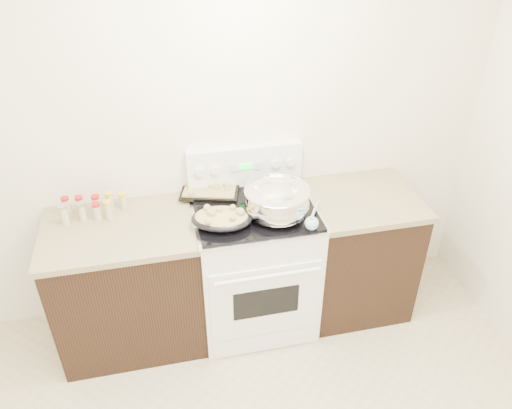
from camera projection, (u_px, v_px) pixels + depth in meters
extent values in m
cube|color=#EFE9CE|center=(187.00, 130.00, 3.12)|extent=(4.00, 0.05, 2.70)
cube|color=black|center=(130.00, 286.00, 3.25)|extent=(0.90, 0.64, 0.88)
cube|color=brown|center=(119.00, 230.00, 3.00)|extent=(0.93, 0.67, 0.04)
cube|color=black|center=(355.00, 253.00, 3.53)|extent=(0.70, 0.64, 0.88)
cube|color=brown|center=(362.00, 199.00, 3.28)|extent=(0.73, 0.67, 0.04)
cube|color=white|center=(254.00, 267.00, 3.38)|extent=(0.76, 0.66, 0.92)
cube|color=white|center=(266.00, 302.00, 3.11)|extent=(0.70, 0.01, 0.55)
cube|color=black|center=(266.00, 303.00, 3.11)|extent=(0.42, 0.01, 0.22)
cylinder|color=white|center=(268.00, 276.00, 2.94)|extent=(0.65, 0.02, 0.02)
cube|color=white|center=(265.00, 343.00, 3.32)|extent=(0.70, 0.01, 0.14)
cube|color=silver|center=(254.00, 210.00, 3.13)|extent=(0.78, 0.68, 0.01)
cube|color=black|center=(254.00, 208.00, 3.12)|extent=(0.74, 0.64, 0.01)
cube|color=white|center=(245.00, 166.00, 3.28)|extent=(0.76, 0.07, 0.28)
cylinder|color=white|center=(200.00, 172.00, 3.18)|extent=(0.06, 0.02, 0.06)
cylinder|color=white|center=(215.00, 171.00, 3.20)|extent=(0.06, 0.02, 0.06)
cylinder|color=white|center=(276.00, 164.00, 3.27)|extent=(0.06, 0.02, 0.06)
cylinder|color=white|center=(290.00, 162.00, 3.29)|extent=(0.06, 0.02, 0.06)
cube|color=#19E533|center=(246.00, 167.00, 3.24)|extent=(0.09, 0.00, 0.04)
cube|color=silver|center=(234.00, 168.00, 3.22)|extent=(0.05, 0.00, 0.05)
cube|color=silver|center=(258.00, 166.00, 3.25)|extent=(0.05, 0.00, 0.05)
ellipsoid|color=silver|center=(277.00, 204.00, 3.01)|extent=(0.48, 0.48, 0.24)
cylinder|color=silver|center=(277.00, 214.00, 3.05)|extent=(0.22, 0.22, 0.01)
torus|color=silver|center=(277.00, 191.00, 2.96)|extent=(0.40, 0.40, 0.02)
cylinder|color=silver|center=(277.00, 200.00, 2.99)|extent=(0.38, 0.38, 0.13)
cylinder|color=brown|center=(277.00, 192.00, 2.96)|extent=(0.35, 0.35, 0.00)
cube|color=#FFF9BC|center=(291.00, 189.00, 2.98)|extent=(0.04, 0.04, 0.03)
cube|color=#FFF9BC|center=(287.00, 190.00, 2.97)|extent=(0.04, 0.04, 0.03)
cube|color=#FFF9BC|center=(294.00, 193.00, 2.95)|extent=(0.05, 0.05, 0.03)
cube|color=#FFF9BC|center=(276.00, 190.00, 2.98)|extent=(0.04, 0.04, 0.03)
cube|color=#FFF9BC|center=(277.00, 197.00, 2.91)|extent=(0.05, 0.05, 0.03)
cube|color=#FFF9BC|center=(271.00, 187.00, 3.01)|extent=(0.03, 0.03, 0.03)
cube|color=#FFF9BC|center=(256.00, 189.00, 2.99)|extent=(0.03, 0.03, 0.02)
cube|color=#FFF9BC|center=(262.00, 192.00, 2.95)|extent=(0.04, 0.04, 0.02)
cube|color=#FFF9BC|center=(270.00, 189.00, 2.98)|extent=(0.04, 0.04, 0.03)
cube|color=#FFF9BC|center=(268.00, 192.00, 2.95)|extent=(0.05, 0.05, 0.03)
ellipsoid|color=black|center=(221.00, 219.00, 2.94)|extent=(0.41, 0.33, 0.08)
ellipsoid|color=tan|center=(221.00, 217.00, 2.94)|extent=(0.37, 0.30, 0.06)
sphere|color=tan|center=(233.00, 218.00, 2.87)|extent=(0.04, 0.04, 0.04)
sphere|color=tan|center=(212.00, 213.00, 2.91)|extent=(0.04, 0.04, 0.04)
sphere|color=tan|center=(208.00, 222.00, 2.84)|extent=(0.04, 0.04, 0.04)
sphere|color=tan|center=(240.00, 212.00, 2.92)|extent=(0.05, 0.05, 0.05)
sphere|color=tan|center=(233.00, 207.00, 2.96)|extent=(0.04, 0.04, 0.04)
sphere|color=tan|center=(210.00, 212.00, 2.92)|extent=(0.04, 0.04, 0.04)
sphere|color=tan|center=(207.00, 208.00, 2.96)|extent=(0.05, 0.05, 0.05)
sphere|color=tan|center=(220.00, 210.00, 2.94)|extent=(0.04, 0.04, 0.04)
cube|color=black|center=(210.00, 190.00, 3.27)|extent=(0.43, 0.35, 0.02)
cube|color=tan|center=(210.00, 189.00, 3.26)|extent=(0.38, 0.31, 0.02)
sphere|color=tan|center=(227.00, 186.00, 3.26)|extent=(0.04, 0.04, 0.04)
sphere|color=tan|center=(210.00, 186.00, 3.27)|extent=(0.03, 0.03, 0.03)
sphere|color=tan|center=(228.00, 189.00, 3.24)|extent=(0.04, 0.04, 0.04)
sphere|color=tan|center=(213.00, 187.00, 3.26)|extent=(0.04, 0.04, 0.04)
sphere|color=tan|center=(227.00, 182.00, 3.31)|extent=(0.03, 0.03, 0.03)
sphere|color=tan|center=(225.00, 185.00, 3.28)|extent=(0.03, 0.03, 0.03)
sphere|color=tan|center=(189.00, 186.00, 3.27)|extent=(0.03, 0.03, 0.03)
sphere|color=tan|center=(216.00, 187.00, 3.25)|extent=(0.04, 0.04, 0.04)
sphere|color=tan|center=(216.00, 185.00, 3.27)|extent=(0.04, 0.04, 0.04)
sphere|color=tan|center=(191.00, 194.00, 3.18)|extent=(0.04, 0.04, 0.04)
cylinder|color=tan|center=(258.00, 204.00, 3.14)|extent=(0.07, 0.27, 0.01)
sphere|color=tan|center=(258.00, 213.00, 3.04)|extent=(0.04, 0.04, 0.04)
sphere|color=#8DBED2|center=(312.00, 223.00, 2.92)|extent=(0.08, 0.08, 0.08)
cylinder|color=#8DBED2|center=(315.00, 209.00, 3.00)|extent=(0.14, 0.25, 0.07)
cylinder|color=#BFB28C|center=(67.00, 207.00, 3.07)|extent=(0.05, 0.05, 0.11)
cylinder|color=#B21414|center=(65.00, 199.00, 3.04)|extent=(0.05, 0.05, 0.02)
cylinder|color=#BFB28C|center=(81.00, 206.00, 3.07)|extent=(0.05, 0.05, 0.11)
cylinder|color=#B21414|center=(78.00, 198.00, 3.04)|extent=(0.05, 0.05, 0.02)
cylinder|color=#BFB28C|center=(97.00, 205.00, 3.09)|extent=(0.05, 0.05, 0.10)
cylinder|color=#B21414|center=(95.00, 197.00, 3.06)|extent=(0.05, 0.05, 0.02)
cylinder|color=#BFB28C|center=(110.00, 202.00, 3.12)|extent=(0.05, 0.05, 0.10)
cylinder|color=gold|center=(109.00, 194.00, 3.08)|extent=(0.05, 0.05, 0.02)
cylinder|color=#BFB28C|center=(123.00, 202.00, 3.13)|extent=(0.04, 0.04, 0.09)
cylinder|color=gold|center=(122.00, 195.00, 3.10)|extent=(0.05, 0.05, 0.02)
cylinder|color=#BFB28C|center=(65.00, 216.00, 2.98)|extent=(0.05, 0.05, 0.11)
cylinder|color=#B2B2B7|center=(62.00, 207.00, 2.95)|extent=(0.05, 0.05, 0.02)
cylinder|color=#BFB28C|center=(82.00, 213.00, 3.01)|extent=(0.04, 0.04, 0.11)
cylinder|color=#B2B2B7|center=(80.00, 205.00, 2.98)|extent=(0.04, 0.04, 0.02)
cylinder|color=#BFB28C|center=(97.00, 212.00, 3.03)|extent=(0.05, 0.05, 0.10)
cylinder|color=#B21414|center=(96.00, 205.00, 3.00)|extent=(0.05, 0.05, 0.02)
cylinder|color=#BFB28C|center=(109.00, 211.00, 3.03)|extent=(0.04, 0.04, 0.11)
cylinder|color=gold|center=(107.00, 203.00, 2.99)|extent=(0.05, 0.05, 0.02)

